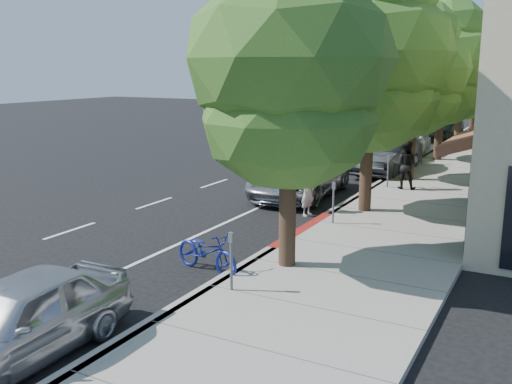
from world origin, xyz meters
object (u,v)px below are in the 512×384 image
Objects in this scene: cyclist at (308,192)px; dark_suv_far at (442,126)px; street_tree_4 at (462,74)px; pedestrian at (405,165)px; street_tree_2 at (415,71)px; bicycle at (207,251)px; street_tree_5 at (477,66)px; dark_sedan at (388,155)px; near_car_a at (18,319)px; street_tree_0 at (289,64)px; silver_suv at (299,176)px; street_tree_3 at (443,64)px; white_pickup at (402,142)px; street_tree_1 at (371,56)px.

cyclist is 0.30× the size of dark_suv_far.
cyclist is at bearing -94.81° from street_tree_4.
pedestrian is (0.30, -13.96, -3.26)m from street_tree_4.
pedestrian is at bearing -81.25° from street_tree_2.
dark_suv_far is at bearing 13.51° from bicycle.
street_tree_5 is 4.13× the size of pedestrian.
street_tree_5 reaches higher than pedestrian.
street_tree_4 is 1.42× the size of dark_sedan.
near_car_a is at bearing 77.14° from pedestrian.
silver_suv is (-3.02, 7.50, -4.05)m from street_tree_0.
dark_sedan is (-1.40, -4.26, -4.10)m from street_tree_3.
street_tree_2 is 8.13m from cyclist.
street_tree_5 is 23.06m from silver_suv.
street_tree_5 is (0.00, 30.00, 0.03)m from street_tree_0.
bicycle is 11.22m from pedestrian.
dark_suv_far reaches higher than bicycle.
street_tree_3 reaches higher than bicycle.
street_tree_0 is at bearing -90.00° from street_tree_4.
white_pickup is 9.06m from dark_suv_far.
street_tree_2 is (0.00, 12.00, -0.20)m from street_tree_0.
near_car_a is at bearing -93.29° from street_tree_5.
silver_suv is (-3.02, 1.50, -4.32)m from street_tree_1.
street_tree_4 is 6.64m from white_pickup.
street_tree_2 is 3.83× the size of bicycle.
dark_sedan is (0.20, 8.74, 0.03)m from cyclist.
white_pickup is (-2.01, -11.29, -3.98)m from street_tree_5.
cyclist is (-1.60, -19.00, -3.54)m from street_tree_4.
pedestrian reaches higher than silver_suv.
street_tree_2 is (0.00, 6.00, -0.47)m from street_tree_1.
dark_sedan is 0.93× the size of dark_suv_far.
white_pickup is at bearing 6.99° from cyclist.
near_car_a is (0.95, -13.45, -0.04)m from silver_suv.
street_tree_4 is at bearing 90.00° from street_tree_1.
street_tree_1 is 5.48m from silver_suv.
pedestrian is at bearing -77.37° from white_pickup.
pedestrian is at bearing -88.76° from street_tree_4.
dark_sedan is at bearing 3.96° from cyclist.
dark_suv_far is (-1.59, 9.77, -4.01)m from street_tree_3.
street_tree_5 is at bearing 1.61° from cyclist.
street_tree_1 is (0.00, 6.00, 0.27)m from street_tree_0.
street_tree_1 reaches higher than near_car_a.
pedestrian is at bearing 3.72° from bicycle.
street_tree_4 is at bearing -90.00° from street_tree_5.
silver_suv is (-1.42, 2.50, -0.04)m from cyclist.
street_tree_2 is 6.01m from street_tree_3.
street_tree_2 is 1.76× the size of near_car_a.
street_tree_5 is 1.52× the size of dark_sedan.
street_tree_3 is (-0.00, 6.00, 0.32)m from street_tree_2.
street_tree_5 is 36.24m from near_car_a.
near_car_a is (-0.45, -4.95, 0.21)m from bicycle.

